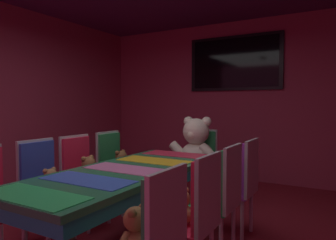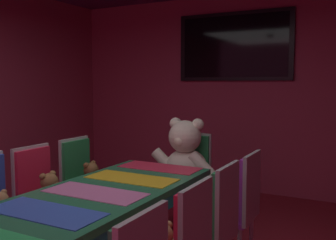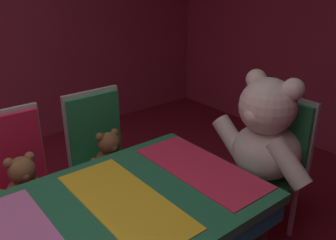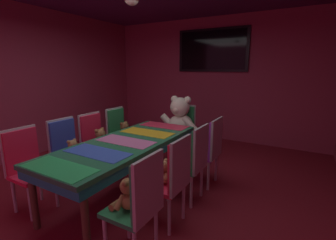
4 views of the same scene
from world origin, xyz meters
name	(u,v)px [view 3 (image 3 of 4)]	position (x,y,z in m)	size (l,w,h in m)	color
chair_left_2	(16,174)	(-0.83, 0.24, 0.60)	(0.42, 0.41, 0.98)	red
teddy_left_2	(25,185)	(-0.68, 0.24, 0.59)	(0.26, 0.33, 0.31)	olive
chair_left_3	(100,147)	(-0.83, 0.81, 0.60)	(0.42, 0.41, 0.98)	#268C4C
teddy_left_3	(110,155)	(-0.69, 0.81, 0.59)	(0.25, 0.32, 0.30)	brown
throne_chair	(277,153)	(0.00, 1.69, 0.60)	(0.41, 0.42, 0.98)	#268C4C
king_teddy_bear	(263,138)	(0.00, 1.51, 0.76)	(0.75, 0.58, 0.71)	silver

